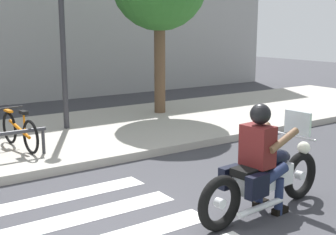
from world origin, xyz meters
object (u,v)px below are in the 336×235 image
object	(u,v)px
motorcycle	(264,178)
rider	(262,151)
street_lamp	(62,28)
bicycle_3	(19,131)

from	to	relation	value
motorcycle	rider	bearing A→B (deg)	-177.64
rider	motorcycle	bearing A→B (deg)	2.36
rider	street_lamp	world-z (taller)	street_lamp
rider	bicycle_3	world-z (taller)	rider
motorcycle	rider	xyz separation A→B (m)	(-0.08, -0.00, 0.37)
bicycle_3	street_lamp	world-z (taller)	street_lamp
motorcycle	bicycle_3	bearing A→B (deg)	112.38
bicycle_3	street_lamp	xyz separation A→B (m)	(1.38, 1.15, 1.87)
motorcycle	street_lamp	xyz separation A→B (m)	(-0.44, 5.56, 1.89)
motorcycle	rider	world-z (taller)	rider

